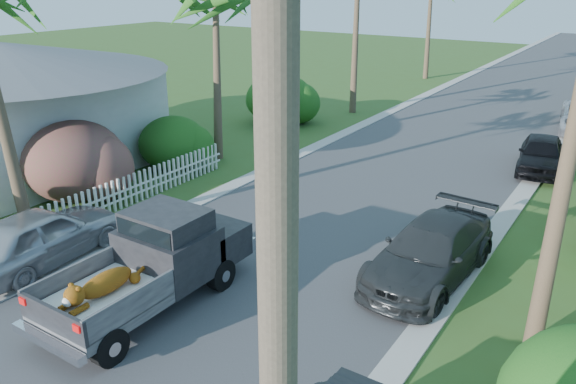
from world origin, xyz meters
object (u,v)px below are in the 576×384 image
Objects in this scene: pickup_truck at (160,259)px; house_left at (6,110)px; parked_car_rf at (541,154)px; parked_car_rm at (430,252)px; parked_car_ln at (41,237)px; utility_pole_a at (278,348)px.

house_left reaches higher than pickup_truck.
parked_car_rf is (5.37, 14.12, -0.35)m from pickup_truck.
parked_car_rf is at bearing 89.98° from parked_car_rm.
pickup_truck is at bearing -134.47° from parked_car_rm.
parked_car_ln is 0.48× the size of utility_pole_a.
pickup_truck is 12.55m from house_left.
house_left is at bearing 154.18° from utility_pole_a.
pickup_truck is 3.78m from parked_car_ln.
house_left reaches higher than parked_car_rm.
utility_pole_a is at bearing -74.18° from parked_car_rm.
house_left reaches higher than parked_car_ln.
house_left is 20.81m from utility_pole_a.
parked_car_rf is 20.12m from house_left.
parked_car_ln is at bearing -27.95° from house_left.
house_left is at bearing -32.63° from parked_car_ln.
pickup_truck is 9.19m from utility_pole_a.
parked_car_rm is 9.66m from parked_car_ln.
pickup_truck reaches higher than parked_car_ln.
parked_car_rm is at bearing 41.79° from pickup_truck.
parked_car_rf is at bearing 94.01° from utility_pole_a.
pickup_truck is at bearing -118.80° from parked_car_rf.
parked_car_rf is 0.43× the size of utility_pole_a.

